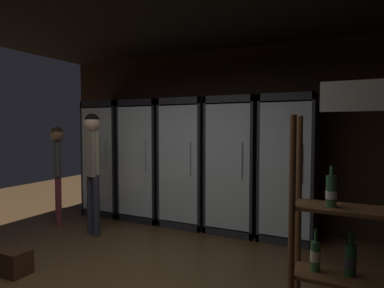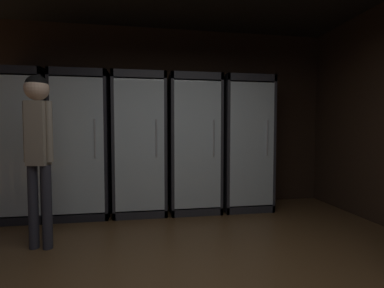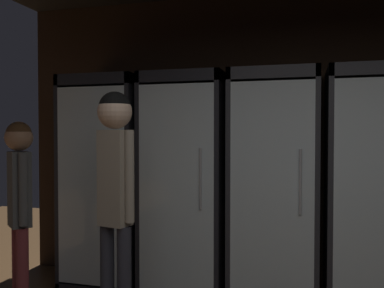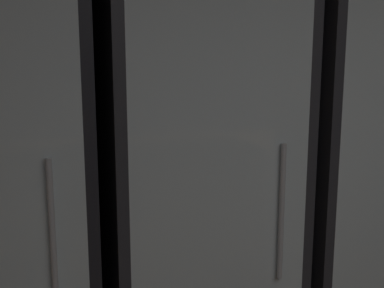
% 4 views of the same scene
% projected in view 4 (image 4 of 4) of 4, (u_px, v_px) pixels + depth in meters
% --- Properties ---
extents(wall_back, '(6.00, 0.06, 2.80)m').
position_uv_depth(wall_back, '(246.00, 107.00, 2.37)').
color(wall_back, black).
rests_on(wall_back, ground).
extents(cooler_center, '(0.73, 0.70, 2.00)m').
position_uv_depth(cooler_center, '(189.00, 217.00, 2.00)').
color(cooler_center, '#2B2B30').
rests_on(cooler_center, ground).
extents(cooler_right, '(0.73, 0.70, 2.00)m').
position_uv_depth(cooler_right, '(345.00, 198.00, 2.24)').
color(cooler_right, '#2B2B30').
rests_on(cooler_right, ground).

